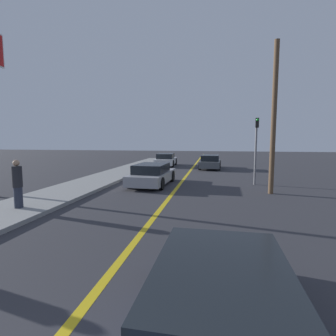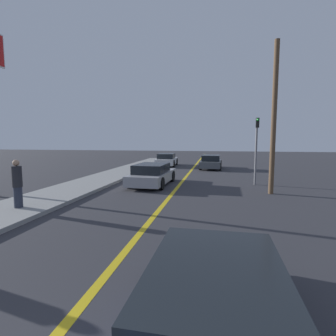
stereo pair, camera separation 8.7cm
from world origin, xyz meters
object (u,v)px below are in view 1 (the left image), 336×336
at_px(car_near_right_lane, 221,304).
at_px(car_far_distant, 210,162).
at_px(traffic_light, 256,144).
at_px(car_ahead_center, 152,175).
at_px(pedestrian_mid_group, 17,184).
at_px(car_parked_left_lot, 166,160).
at_px(utility_pole, 274,119).

xyz_separation_m(car_near_right_lane, car_far_distant, (-0.50, 20.86, 0.01)).
height_order(car_near_right_lane, traffic_light, traffic_light).
xyz_separation_m(car_ahead_center, car_far_distant, (3.20, 9.22, -0.00)).
bearing_deg(traffic_light, car_near_right_lane, -100.01).
distance_m(car_far_distant, pedestrian_mid_group, 17.07).
distance_m(car_far_distant, car_parked_left_lot, 4.77).
bearing_deg(pedestrian_mid_group, traffic_light, 38.59).
bearing_deg(car_parked_left_lot, traffic_light, -56.29).
relative_size(car_far_distant, pedestrian_mid_group, 2.31).
relative_size(car_ahead_center, pedestrian_mid_group, 2.59).
bearing_deg(car_far_distant, car_ahead_center, -107.56).
bearing_deg(car_parked_left_lot, utility_pole, -60.69).
xyz_separation_m(car_ahead_center, utility_pole, (6.35, -1.41, 3.03)).
relative_size(car_parked_left_lot, pedestrian_mid_group, 2.33).
bearing_deg(car_ahead_center, pedestrian_mid_group, -115.95).
bearing_deg(car_ahead_center, utility_pole, -10.09).
xyz_separation_m(car_ahead_center, traffic_light, (5.94, 1.06, 1.78)).
distance_m(car_ahead_center, car_far_distant, 9.76).
bearing_deg(car_ahead_center, traffic_light, 12.53).
height_order(pedestrian_mid_group, utility_pole, utility_pole).
bearing_deg(car_far_distant, utility_pole, -71.91).
relative_size(pedestrian_mid_group, utility_pole, 0.24).
relative_size(car_far_distant, car_parked_left_lot, 0.99).
distance_m(car_near_right_lane, traffic_light, 13.02).
distance_m(pedestrian_mid_group, utility_pole, 11.38).
bearing_deg(car_far_distant, pedestrian_mid_group, -111.52).
xyz_separation_m(pedestrian_mid_group, utility_pole, (9.85, 5.07, 2.59)).
height_order(car_parked_left_lot, utility_pole, utility_pole).
relative_size(car_near_right_lane, car_parked_left_lot, 1.07).
bearing_deg(utility_pole, traffic_light, 99.37).
bearing_deg(car_parked_left_lot, car_ahead_center, -85.74).
bearing_deg(car_ahead_center, car_near_right_lane, -69.93).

